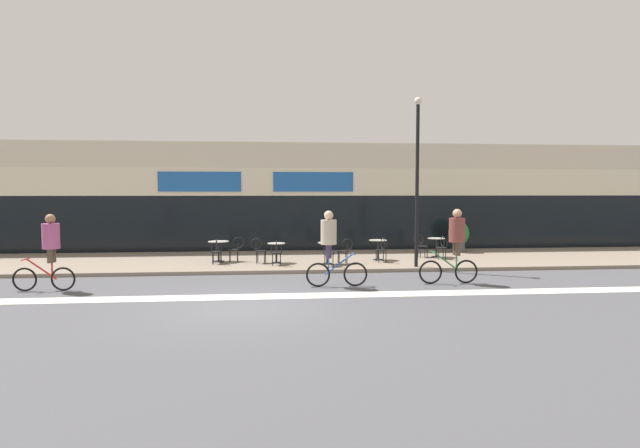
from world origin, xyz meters
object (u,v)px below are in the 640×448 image
Objects in this scene: cyclist_1 at (49,246)px; bistro_table_1 at (276,249)px; cafe_chair_1_side at (259,249)px; bistro_table_4 at (436,244)px; cafe_chair_1_near at (276,251)px; cafe_chair_4_near at (442,246)px; cafe_chair_0_near at (217,250)px; cafe_chair_3_near at (382,248)px; bistro_table_0 at (219,247)px; planter_pot at (459,235)px; cafe_chair_4_side at (421,244)px; bistro_table_3 at (378,246)px; cafe_chair_0_side at (236,248)px; cyclist_2 at (455,240)px; cafe_chair_2_near at (329,252)px; cyclist_0 at (331,242)px; cafe_chair_2_side at (345,249)px; bistro_table_2 at (327,249)px; lamp_post at (417,171)px.

bistro_table_1 is at bearing -146.34° from cyclist_1.
bistro_table_4 is at bearing 15.99° from cafe_chair_1_side.
cafe_chair_1_near is 1.00× the size of cafe_chair_4_near.
cafe_chair_0_near is 5.95m from cafe_chair_3_near.
bistro_table_0 is 10.10m from planter_pot.
cyclist_1 reaches higher than cafe_chair_4_side.
cafe_chair_4_near is 0.43× the size of cyclist_1.
bistro_table_3 is (3.82, 0.43, 0.03)m from bistro_table_1.
cyclist_2 is at bearing 145.35° from cafe_chair_0_side.
bistro_table_1 is 0.80× the size of cafe_chair_2_near.
bistro_table_1 is 4.37m from cyclist_0.
bistro_table_0 is 5.86m from cyclist_0.
bistro_table_4 is at bearing -102.87° from cyclist_2.
bistro_table_4 is 6.99m from cafe_chair_1_side.
cafe_chair_1_side is at bearing -171.98° from cafe_chair_4_side.
cyclist_0 reaches higher than cafe_chair_3_near.
bistro_table_4 is at bearing -71.14° from cafe_chair_3_near.
cafe_chair_2_side is at bearing 103.22° from cafe_chair_4_near.
bistro_table_2 is 2.47m from cafe_chair_1_side.
bistro_table_4 is 0.83× the size of cafe_chair_4_near.
planter_pot reaches higher than cafe_chair_2_side.
cafe_chair_4_near is at bearing -83.91° from cafe_chair_3_near.
bistro_table_3 is at bearing -147.73° from cafe_chair_2_side.
cyclist_1 is (-9.96, -4.39, 0.58)m from bistro_table_3.
bistro_table_0 is at bearing 168.85° from cafe_chair_1_side.
cafe_chair_4_near is 6.57m from cyclist_0.
cafe_chair_0_near and cafe_chair_0_side have the same top height.
bistro_table_3 is at bearing -72.86° from cyclist_2.
bistro_table_2 reaches higher than bistro_table_0.
cafe_chair_0_near is 8.42m from cafe_chair_4_near.
bistro_table_2 is 4.73m from bistro_table_4.
cyclist_1 is (-8.56, -3.50, 0.60)m from cafe_chair_2_side.
planter_pot is 0.60× the size of cyclist_2.
lamp_post is (4.78, -1.35, 2.77)m from bistro_table_1.
cafe_chair_2_near is (1.79, -0.46, 0.00)m from cafe_chair_1_near.
cyclist_0 is at bearing 2.05° from cyclist_2.
cafe_chair_4_side is at bearing 45.50° from cafe_chair_4_near.
cafe_chair_2_side is 1.00× the size of cafe_chair_4_side.
cafe_chair_4_near is at bearing 3.81° from bistro_table_1.
bistro_table_1 is at bearing 159.80° from cafe_chair_0_side.
lamp_post reaches higher than cyclist_1.
bistro_table_2 is at bearing -45.79° from cyclist_2.
cyclist_2 is (5.18, -3.27, 0.65)m from cafe_chair_1_near.
cyclist_2 reaches higher than cafe_chair_4_side.
bistro_table_0 is 8.55m from cyclist_2.
cafe_chair_0_side is at bearing 74.58° from cafe_chair_3_near.
cafe_chair_0_near is at bearing 81.37° from cafe_chair_3_near.
cafe_chair_0_side is at bearing -135.26° from cyclist_1.
cafe_chair_1_side is 2.65m from cafe_chair_2_near.
bistro_table_3 is 0.63m from cafe_chair_3_near.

